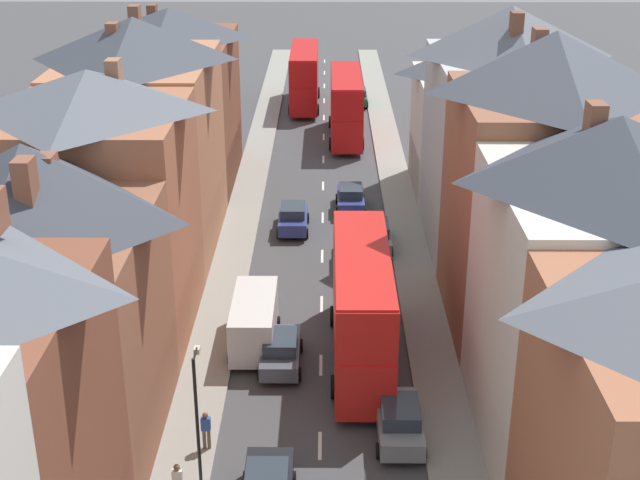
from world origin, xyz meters
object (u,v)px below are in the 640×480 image
Objects in this scene: car_near_blue at (281,350)px; pedestrian_mid_right at (206,428)px; car_mid_white at (354,248)px; double_decker_bus_far_approaching at (304,76)px; car_parked_left_a at (351,198)px; double_decker_bus_lead at (361,305)px; car_parked_right_b at (357,96)px; car_mid_black at (375,235)px; delivery_van at (254,321)px; street_lamp at (197,413)px; double_decker_bus_mid_street at (346,105)px; car_parked_left_b at (293,217)px; car_far_grey at (399,421)px.

car_near_blue is 2.49× the size of pedestrian_mid_right.
pedestrian_mid_right is (-6.14, -17.77, 0.23)m from car_mid_white.
car_parked_left_a is at bearing -82.25° from double_decker_bus_far_approaching.
car_mid_white is at bearing 70.94° from pedestrian_mid_right.
car_parked_left_a is 7.98m from car_mid_white.
double_decker_bus_lead is 46.09m from car_parked_right_b.
car_mid_white is (-1.30, -1.82, -0.03)m from car_mid_black.
car_near_blue is at bearing -53.62° from delivery_van.
street_lamp reaches higher than car_parked_left_a.
double_decker_bus_lead is at bearing -90.03° from car_parked_left_a.
double_decker_bus_lead is 1.00× the size of double_decker_bus_far_approaching.
street_lamp is at bearing -102.21° from car_parked_left_a.
delivery_van is (-4.89, -33.76, -1.48)m from double_decker_bus_mid_street.
car_parked_left_a is 5.00m from car_parked_left_b.
street_lamp is (-1.15, -10.29, 1.90)m from delivery_van.
double_decker_bus_lead is 6.40m from car_far_grey.
double_decker_bus_lead reaches higher than delivery_van.
double_decker_bus_lead is 2.74× the size of car_mid_white.
car_parked_left_a is 0.74× the size of street_lamp.
double_decker_bus_lead is 13.02m from car_mid_black.
car_near_blue is at bearing 73.96° from street_lamp.
car_near_blue is 1.02× the size of car_mid_white.
double_decker_bus_mid_street is 2.66× the size of car_parked_left_a.
street_lamp is (-7.35, -55.04, 2.44)m from car_parked_right_b.
double_decker_bus_lead reaches higher than car_parked_left_b.
double_decker_bus_lead is at bearing 7.84° from car_near_blue.
double_decker_bus_far_approaching is 52.35m from pedestrian_mid_right.
car_parked_left_b is 1.01× the size of car_parked_right_b.
car_parked_left_b is 1.01× the size of car_far_grey.
double_decker_bus_lead reaches higher than pedestrian_mid_right.
double_decker_bus_far_approaching is at bearing 94.53° from double_decker_bus_lead.
car_near_blue is 0.98× the size of car_parked_left_b.
pedestrian_mid_right is (-2.53, -52.26, -1.78)m from double_decker_bus_far_approaching.
pedestrian_mid_right is at bearing -92.77° from double_decker_bus_far_approaching.
delivery_van reaches higher than car_mid_black.
car_near_blue is 15.97m from car_parked_left_b.
car_mid_white is (0.01, -24.05, -2.02)m from double_decker_bus_mid_street.
car_near_blue is 46.78m from car_parked_right_b.
car_parked_right_b is 53.34m from pedestrian_mid_right.
car_far_grey is at bearing -48.01° from car_near_blue.
car_near_blue is at bearing -100.49° from car_parked_left_a.
street_lamp is (-6.04, -44.04, 0.43)m from double_decker_bus_mid_street.
car_parked_left_a is at bearing 74.51° from delivery_van.
car_near_blue is at bearing -90.00° from car_parked_left_b.
car_far_grey is (1.31, -5.94, -1.98)m from double_decker_bus_lead.
car_mid_black is 1.08× the size of car_parked_right_b.
car_parked_left_b reaches higher than car_far_grey.
car_parked_left_b is 1.03× the size of car_mid_white.
car_parked_left_b is 0.78× the size of delivery_van.
double_decker_bus_far_approaching is 51.68m from car_far_grey.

